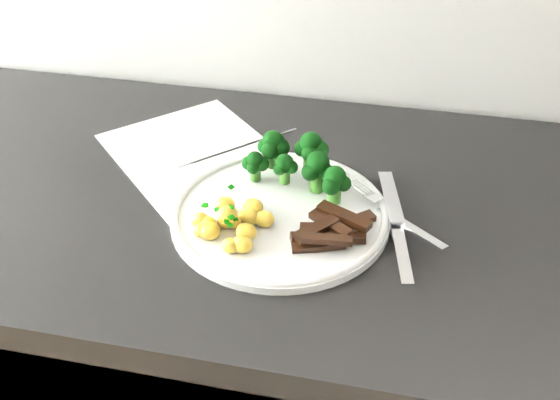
# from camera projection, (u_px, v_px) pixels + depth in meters

# --- Properties ---
(recipe_paper) EXTENTS (0.38, 0.37, 0.00)m
(recipe_paper) POSITION_uv_depth(u_px,v_px,m) (203.00, 160.00, 0.97)
(recipe_paper) COLOR silver
(recipe_paper) RESTS_ON counter
(plate) EXTENTS (0.29, 0.29, 0.02)m
(plate) POSITION_uv_depth(u_px,v_px,m) (280.00, 213.00, 0.85)
(plate) COLOR white
(plate) RESTS_ON counter
(broccoli) EXTENTS (0.16, 0.10, 0.07)m
(broccoli) POSITION_uv_depth(u_px,v_px,m) (299.00, 160.00, 0.88)
(broccoli) COLOR #32681F
(broccoli) RESTS_ON plate
(potatoes) EXTENTS (0.10, 0.10, 0.04)m
(potatoes) POSITION_uv_depth(u_px,v_px,m) (232.00, 223.00, 0.81)
(potatoes) COLOR #E0B94E
(potatoes) RESTS_ON plate
(beef_strips) EXTENTS (0.10, 0.10, 0.03)m
(beef_strips) POSITION_uv_depth(u_px,v_px,m) (331.00, 230.00, 0.81)
(beef_strips) COLOR black
(beef_strips) RESTS_ON plate
(fork) EXTENTS (0.14, 0.13, 0.02)m
(fork) POSITION_uv_depth(u_px,v_px,m) (398.00, 217.00, 0.83)
(fork) COLOR silver
(fork) RESTS_ON plate
(knife) EXTENTS (0.06, 0.22, 0.02)m
(knife) POSITION_uv_depth(u_px,v_px,m) (398.00, 237.00, 0.81)
(knife) COLOR silver
(knife) RESTS_ON plate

